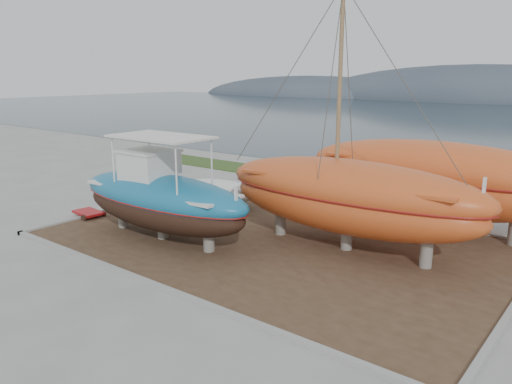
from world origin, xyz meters
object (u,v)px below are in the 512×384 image
Objects in this scene: blue_caique at (161,188)px; white_dinghy at (220,193)px; orange_sailboat at (352,124)px; red_trailer at (89,214)px; orange_bare_hull at (433,187)px.

white_dinghy is (-1.62, 5.28, -1.48)m from blue_caique.
orange_sailboat reaches higher than white_dinghy.
blue_caique is 8.01m from orange_sailboat.
blue_caique reaches higher than red_trailer.
orange_sailboat is 13.33m from red_trailer.
white_dinghy is 1.99× the size of red_trailer.
orange_bare_hull is at bearing 42.78° from blue_caique.
blue_caique is 4.00× the size of red_trailer.
orange_sailboat reaches higher than orange_bare_hull.
blue_caique is at bearing 5.34° from red_trailer.
orange_sailboat is (6.63, 3.55, 2.74)m from blue_caique.
blue_caique is 11.57m from orange_bare_hull.
orange_sailboat is at bearing 21.57° from red_trailer.
white_dinghy is 10.37m from orange_bare_hull.
blue_caique is at bearing -153.22° from orange_sailboat.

